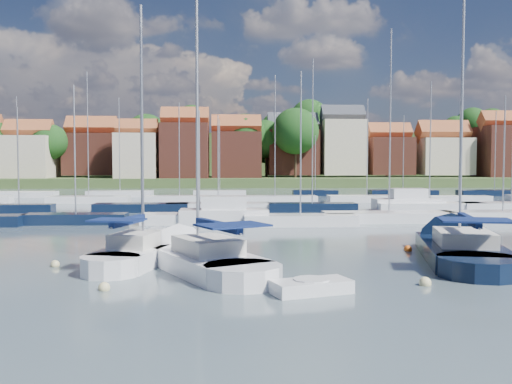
{
  "coord_description": "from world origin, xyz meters",
  "views": [
    {
      "loc": [
        -5.13,
        -25.31,
        4.93
      ],
      "look_at": [
        -3.07,
        14.0,
        2.87
      ],
      "focal_mm": 40.0,
      "sensor_mm": 36.0,
      "label": 1
    }
  ],
  "objects": [
    {
      "name": "buoy_g",
      "position": [
        -13.21,
        1.78,
        0.0
      ],
      "size": [
        0.42,
        0.42,
        0.42
      ],
      "primitive_type": "sphere",
      "color": "beige",
      "rests_on": "ground"
    },
    {
      "name": "marina_field",
      "position": [
        1.91,
        35.15,
        0.43
      ],
      "size": [
        79.62,
        41.41,
        15.93
      ],
      "color": "silver",
      "rests_on": "ground"
    },
    {
      "name": "sailboat_left",
      "position": [
        -9.11,
        3.63,
        0.36
      ],
      "size": [
        5.11,
        10.32,
        13.64
      ],
      "rotation": [
        0.0,
        0.0,
        1.31
      ],
      "color": "silver",
      "rests_on": "ground"
    },
    {
      "name": "tender",
      "position": [
        -1.95,
        -4.25,
        0.25
      ],
      "size": [
        3.25,
        2.23,
        0.64
      ],
      "rotation": [
        0.0,
        0.0,
        0.31
      ],
      "color": "silver",
      "rests_on": "ground"
    },
    {
      "name": "far_shore_town",
      "position": [
        2.23,
        132.67,
        4.61
      ],
      "size": [
        212.46,
        90.0,
        22.27
      ],
      "color": "#455B2D",
      "rests_on": "ground"
    },
    {
      "name": "buoy_b",
      "position": [
        -9.84,
        -3.35,
        0.0
      ],
      "size": [
        0.46,
        0.46,
        0.46
      ],
      "primitive_type": "sphere",
      "color": "beige",
      "rests_on": "ground"
    },
    {
      "name": "buoy_h",
      "position": [
        -4.14,
        -2.84,
        0.0
      ],
      "size": [
        0.52,
        0.52,
        0.52
      ],
      "primitive_type": "sphere",
      "color": "beige",
      "rests_on": "ground"
    },
    {
      "name": "sailboat_navy",
      "position": [
        7.21,
        4.66,
        0.34
      ],
      "size": [
        6.72,
        14.32,
        19.07
      ],
      "rotation": [
        0.0,
        0.0,
        1.34
      ],
      "color": "black",
      "rests_on": "ground"
    },
    {
      "name": "sailboat_centre",
      "position": [
        -6.9,
        1.99,
        0.35
      ],
      "size": [
        8.31,
        12.28,
        16.45
      ],
      "rotation": [
        0.0,
        0.0,
        2.04
      ],
      "color": "silver",
      "rests_on": "ground"
    },
    {
      "name": "buoy_d",
      "position": [
        2.81,
        -3.14,
        0.0
      ],
      "size": [
        0.49,
        0.49,
        0.49
      ],
      "primitive_type": "sphere",
      "color": "beige",
      "rests_on": "ground"
    },
    {
      "name": "buoy_e",
      "position": [
        4.94,
        5.6,
        0.0
      ],
      "size": [
        0.44,
        0.44,
        0.44
      ],
      "primitive_type": "sphere",
      "color": "#D85914",
      "rests_on": "ground"
    },
    {
      "name": "buoy_c",
      "position": [
        -6.51,
        -1.2,
        0.0
      ],
      "size": [
        0.43,
        0.43,
        0.43
      ],
      "primitive_type": "sphere",
      "color": "beige",
      "rests_on": "ground"
    },
    {
      "name": "ground",
      "position": [
        0.0,
        40.0,
        0.0
      ],
      "size": [
        260.0,
        260.0,
        0.0
      ],
      "primitive_type": "plane",
      "color": "#3F4E56",
      "rests_on": "ground"
    }
  ]
}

